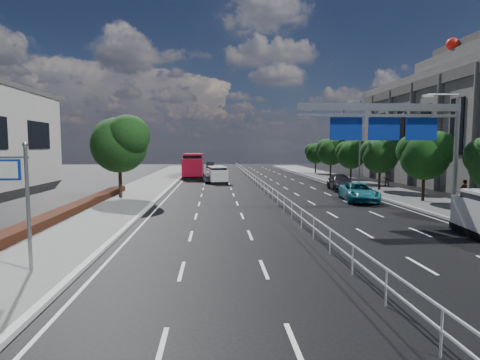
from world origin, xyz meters
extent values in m
plane|color=black|center=(0.00, 0.00, 0.00)|extent=(160.00, 160.00, 0.00)
cube|color=slate|center=(-11.50, 0.00, 0.07)|extent=(5.00, 140.00, 0.14)
cube|color=silver|center=(-9.00, 0.00, 0.07)|extent=(0.25, 140.00, 0.15)
cube|color=silver|center=(0.00, 22.50, 1.00)|extent=(0.05, 85.00, 0.05)
cube|color=silver|center=(0.00, 22.50, 0.55)|extent=(0.05, 85.00, 0.05)
cube|color=black|center=(-13.30, 5.00, 0.36)|extent=(1.00, 36.00, 0.44)
cylinder|color=gray|center=(-10.50, 0.00, 2.10)|extent=(0.12, 0.12, 4.20)
sphere|color=gray|center=(-10.50, 0.00, 4.25)|extent=(0.18, 0.18, 0.18)
cylinder|color=gray|center=(-11.05, 0.00, 3.85)|extent=(1.30, 0.07, 0.07)
cylinder|color=gray|center=(10.60, 10.00, 3.60)|extent=(0.28, 0.28, 7.20)
cube|color=gray|center=(5.60, 10.00, 6.60)|extent=(10.20, 0.25, 0.45)
cube|color=gray|center=(5.60, 10.00, 6.10)|extent=(10.20, 0.18, 0.18)
cylinder|color=gray|center=(9.60, 10.00, 7.40)|extent=(2.00, 0.10, 0.10)
cube|color=silver|center=(8.60, 10.00, 7.30)|extent=(0.60, 0.25, 0.15)
cube|color=#0D2B99|center=(8.40, 10.18, 5.30)|extent=(2.00, 0.08, 1.40)
cube|color=white|center=(8.40, 10.23, 5.30)|extent=(1.80, 0.02, 1.20)
cube|color=#0D2B99|center=(6.00, 10.18, 5.30)|extent=(2.00, 0.08, 1.40)
cube|color=white|center=(6.00, 10.23, 5.30)|extent=(1.80, 0.02, 1.20)
cube|color=#0D2B99|center=(3.60, 10.18, 5.30)|extent=(2.00, 0.08, 1.40)
cube|color=white|center=(3.60, 10.23, 5.30)|extent=(1.80, 0.02, 1.20)
cylinder|color=gray|center=(10.80, 26.00, 4.50)|extent=(0.16, 0.16, 9.00)
cylinder|color=gray|center=(9.60, 26.00, 8.80)|extent=(0.10, 2.40, 0.10)
cube|color=silver|center=(8.40, 26.00, 8.65)|extent=(0.60, 0.25, 0.15)
cube|color=#4C4947|center=(16.90, 22.00, 10.60)|extent=(0.40, 36.00, 1.00)
sphere|color=#B2140C|center=(17.80, 22.00, 13.80)|extent=(1.10, 1.10, 1.10)
cylinder|color=black|center=(-12.00, 18.00, 1.75)|extent=(0.28, 0.28, 3.50)
sphere|color=black|center=(-12.00, 18.00, 4.34)|extent=(4.40, 4.40, 4.40)
sphere|color=black|center=(-11.12, 17.34, 5.04)|extent=(3.30, 3.30, 3.30)
sphere|color=black|center=(-12.77, 18.66, 4.90)|extent=(3.08, 3.08, 3.08)
cylinder|color=black|center=(11.20, 14.50, 1.40)|extent=(0.22, 0.22, 2.80)
sphere|color=#0E340F|center=(11.20, 14.50, 3.47)|extent=(3.50, 3.50, 3.50)
sphere|color=#0E340F|center=(11.90, 13.97, 4.03)|extent=(2.62, 2.62, 2.62)
sphere|color=#0E340F|center=(10.59, 15.03, 3.92)|extent=(2.45, 2.45, 2.45)
cylinder|color=black|center=(11.20, 22.00, 1.35)|extent=(0.22, 0.22, 2.70)
sphere|color=black|center=(11.20, 22.00, 3.35)|extent=(3.30, 3.30, 3.30)
sphere|color=black|center=(11.86, 21.50, 3.89)|extent=(2.48, 2.48, 2.47)
sphere|color=black|center=(10.62, 22.50, 3.78)|extent=(2.31, 2.31, 2.31)
cylinder|color=black|center=(11.20, 29.50, 1.32)|extent=(0.21, 0.21, 2.65)
sphere|color=#0E340F|center=(11.20, 29.50, 3.29)|extent=(3.20, 3.20, 3.20)
sphere|color=#0E340F|center=(11.84, 29.02, 3.82)|extent=(2.40, 2.40, 2.40)
sphere|color=#0E340F|center=(10.64, 29.98, 3.71)|extent=(2.24, 2.24, 2.24)
cylinder|color=black|center=(11.20, 37.00, 1.43)|extent=(0.23, 0.23, 2.85)
sphere|color=black|center=(11.20, 37.00, 3.53)|extent=(3.60, 3.60, 3.60)
sphere|color=black|center=(11.92, 36.46, 4.10)|extent=(2.70, 2.70, 2.70)
sphere|color=black|center=(10.57, 37.54, 3.99)|extent=(2.52, 2.52, 2.52)
cylinder|color=black|center=(11.20, 44.50, 1.30)|extent=(0.21, 0.21, 2.60)
sphere|color=#0E340F|center=(11.20, 44.50, 3.22)|extent=(3.10, 3.10, 3.10)
sphere|color=#0E340F|center=(11.82, 44.03, 3.74)|extent=(2.32, 2.33, 2.32)
sphere|color=#0E340F|center=(10.66, 44.97, 3.64)|extent=(2.17, 2.17, 2.17)
cube|color=black|center=(-4.16, 31.07, 0.16)|extent=(2.53, 4.72, 0.32)
cube|color=silver|center=(-4.16, 31.07, 0.94)|extent=(2.48, 4.63, 1.33)
cube|color=black|center=(-4.16, 31.07, 1.60)|extent=(2.17, 3.38, 0.59)
cube|color=silver|center=(-4.16, 31.07, 1.90)|extent=(2.28, 3.66, 0.12)
cylinder|color=black|center=(-4.75, 29.52, 0.33)|extent=(0.37, 0.69, 0.66)
cylinder|color=black|center=(-3.17, 29.74, 0.33)|extent=(0.37, 0.69, 0.66)
cylinder|color=black|center=(-5.14, 32.41, 0.33)|extent=(0.37, 0.69, 0.66)
cylinder|color=black|center=(-3.56, 32.63, 0.33)|extent=(0.37, 0.69, 0.66)
cube|color=black|center=(-7.34, 39.91, 0.16)|extent=(2.77, 11.04, 0.33)
cube|color=maroon|center=(-7.34, 39.91, 1.58)|extent=(2.71, 10.82, 2.24)
cube|color=black|center=(-7.34, 39.91, 2.70)|extent=(2.47, 7.80, 0.99)
cube|color=maroon|center=(-7.34, 39.91, 3.19)|extent=(2.58, 8.45, 0.20)
cylinder|color=black|center=(-8.37, 36.34, 0.34)|extent=(0.30, 0.68, 0.68)
cylinder|color=black|center=(-6.21, 36.37, 0.34)|extent=(0.30, 0.68, 0.68)
cylinder|color=black|center=(-8.46, 43.46, 0.34)|extent=(0.30, 0.68, 0.68)
cylinder|color=black|center=(-6.31, 43.49, 0.34)|extent=(0.30, 0.68, 0.68)
imported|color=#A0A2A7|center=(-4.77, 32.09, 0.75)|extent=(1.85, 4.42, 1.49)
imported|color=black|center=(-5.23, 59.23, 0.69)|extent=(1.53, 4.23, 1.39)
cylinder|color=black|center=(7.64, 4.83, 0.36)|extent=(0.40, 0.76, 0.73)
imported|color=#1B6E7D|center=(6.68, 15.59, 0.71)|extent=(3.04, 5.38, 1.42)
imported|color=black|center=(7.78, 22.92, 0.72)|extent=(2.52, 5.17, 1.45)
imported|color=gray|center=(13.40, 13.05, 0.99)|extent=(0.67, 0.48, 1.70)
imported|color=gray|center=(13.40, 25.31, 0.91)|extent=(0.80, 0.64, 1.55)
camera|label=1|loc=(-4.48, -12.42, 4.18)|focal=28.00mm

